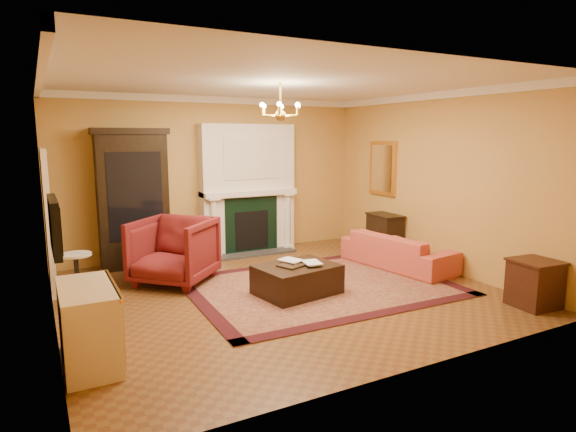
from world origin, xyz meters
TOP-DOWN VIEW (x-y plane):
  - floor at (0.00, 0.00)m, footprint 6.00×5.50m
  - ceiling at (0.00, 0.00)m, footprint 6.00×5.50m
  - wall_back at (0.00, 2.76)m, footprint 6.00×0.02m
  - wall_front at (0.00, -2.76)m, footprint 6.00×0.02m
  - wall_left at (-3.01, 0.00)m, footprint 0.02×5.50m
  - wall_right at (3.01, 0.00)m, footprint 0.02×5.50m
  - fireplace at (0.60, 2.57)m, footprint 1.90×0.70m
  - crown_molding at (0.00, 0.96)m, footprint 6.00×5.50m
  - doorway at (-2.95, 1.70)m, footprint 0.08×1.05m
  - tv_panel at (-2.95, -0.60)m, footprint 0.09×0.95m
  - gilt_mirror at (2.97, 1.40)m, footprint 0.06×0.76m
  - chandelier at (-0.00, 0.00)m, footprint 0.63×0.55m
  - oriental_rug at (0.64, -0.06)m, footprint 3.94×2.99m
  - china_cabinet at (-1.61, 2.49)m, footprint 1.17×0.56m
  - wingback_armchair at (-1.26, 1.17)m, footprint 1.50×1.50m
  - pedestal_table at (-2.69, 0.75)m, footprint 0.41×0.41m
  - commode at (-2.73, -1.11)m, footprint 0.51×1.08m
  - coral_sofa at (2.41, 0.23)m, footprint 0.89×2.12m
  - end_table at (2.72, -2.15)m, footprint 0.57×0.57m
  - console_table at (2.78, 1.05)m, footprint 0.44×0.72m
  - leather_ottoman at (0.16, -0.21)m, footprint 1.23×0.98m
  - ottoman_tray at (0.09, -0.21)m, footprint 0.48×0.43m
  - book_a at (0.02, -0.11)m, footprint 0.24×0.12m
  - book_b at (0.23, -0.29)m, footprint 0.23×0.07m
  - topiary_left at (0.08, 2.53)m, footprint 0.14×0.14m
  - topiary_right at (1.21, 2.53)m, footprint 0.15×0.15m

SIDE VIEW (x-z plane):
  - floor at x=0.00m, z-range -0.02..0.00m
  - oriental_rug at x=0.64m, z-range 0.00..0.02m
  - leather_ottoman at x=0.16m, z-range 0.02..0.43m
  - end_table at x=2.72m, z-range 0.00..0.61m
  - console_table at x=2.78m, z-range 0.00..0.77m
  - commode at x=-2.73m, z-range 0.00..0.80m
  - coral_sofa at x=2.41m, z-range 0.00..0.80m
  - pedestal_table at x=-2.69m, z-range 0.06..0.78m
  - ottoman_tray at x=0.09m, z-range 0.43..0.46m
  - wingback_armchair at x=-1.26m, z-range 0.00..1.13m
  - book_b at x=0.23m, z-range 0.46..0.78m
  - book_a at x=0.02m, z-range 0.46..0.78m
  - doorway at x=-2.95m, z-range 0.00..2.10m
  - china_cabinet at x=-1.61m, z-range 0.00..2.30m
  - fireplace at x=0.60m, z-range -0.06..2.44m
  - tv_panel at x=-2.95m, z-range 1.06..1.64m
  - topiary_left at x=0.08m, z-range 1.25..1.64m
  - topiary_right at x=1.21m, z-range 1.25..1.67m
  - wall_back at x=0.00m, z-range 0.00..3.00m
  - wall_front at x=0.00m, z-range 0.00..3.00m
  - wall_left at x=-3.01m, z-range 0.00..3.00m
  - wall_right at x=3.01m, z-range 0.00..3.00m
  - gilt_mirror at x=2.97m, z-range 1.12..2.17m
  - chandelier at x=0.00m, z-range 2.34..2.87m
  - crown_molding at x=0.00m, z-range 2.88..3.00m
  - ceiling at x=0.00m, z-range 3.00..3.02m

